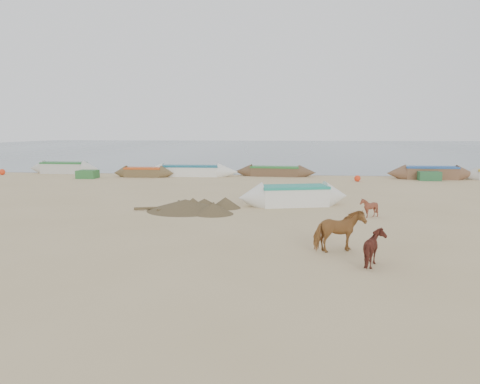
% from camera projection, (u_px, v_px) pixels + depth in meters
% --- Properties ---
extents(ground, '(140.00, 140.00, 0.00)m').
position_uv_depth(ground, '(228.00, 237.00, 15.78)').
color(ground, tan).
rests_on(ground, ground).
extents(sea, '(160.00, 160.00, 0.00)m').
position_uv_depth(sea, '(279.00, 147.00, 96.63)').
color(sea, slate).
rests_on(sea, ground).
extents(cow_adult, '(1.63, 1.19, 1.26)m').
position_uv_depth(cow_adult, '(339.00, 231.00, 13.75)').
color(cow_adult, '#966231').
rests_on(cow_adult, ground).
extents(calf_front, '(0.86, 0.79, 0.83)m').
position_uv_depth(calf_front, '(369.00, 208.00, 19.20)').
color(calf_front, brown).
rests_on(calf_front, ground).
extents(calf_right, '(0.92, 1.04, 0.97)m').
position_uv_depth(calf_right, '(376.00, 248.00, 12.32)').
color(calf_right, maroon).
rests_on(calf_right, ground).
extents(near_canoe, '(5.51, 2.75, 0.96)m').
position_uv_depth(near_canoe, '(294.00, 196.00, 22.24)').
color(near_canoe, white).
rests_on(near_canoe, ground).
extents(debris_pile, '(3.47, 3.47, 0.49)m').
position_uv_depth(debris_pile, '(185.00, 205.00, 21.00)').
color(debris_pile, brown).
rests_on(debris_pile, ground).
extents(waterline_canoes, '(39.77, 3.59, 0.94)m').
position_uv_depth(waterline_canoes, '(255.00, 171.00, 36.02)').
color(waterline_canoes, beige).
rests_on(waterline_canoes, ground).
extents(beach_clutter, '(42.76, 3.62, 0.64)m').
position_uv_depth(beach_clutter, '(309.00, 175.00, 34.44)').
color(beach_clutter, '#306B33').
rests_on(beach_clutter, ground).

